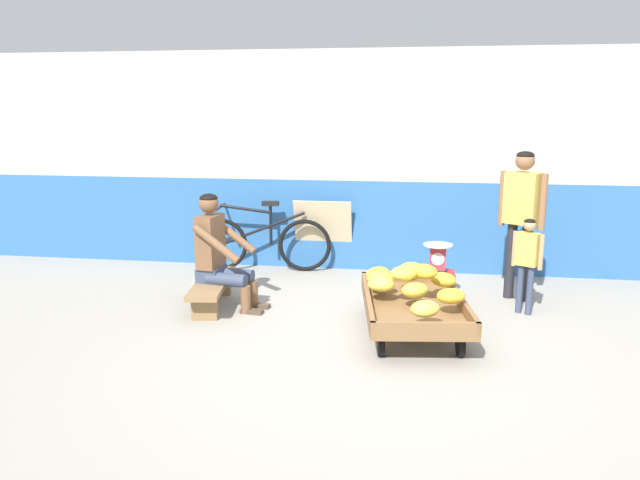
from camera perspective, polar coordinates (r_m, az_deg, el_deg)
ground_plane at (r=4.87m, az=4.48°, el=-11.21°), size 80.00×80.00×0.00m
back_wall at (r=7.34m, az=6.33°, el=7.34°), size 16.00×0.30×2.62m
banana_cart at (r=5.36m, az=8.83°, el=-6.32°), size 1.02×1.54×0.36m
banana_pile at (r=5.35m, az=8.56°, el=-3.89°), size 0.92×1.28×0.26m
low_bench at (r=6.11m, az=-10.18°, el=-4.42°), size 0.44×1.13×0.27m
vendor_seated at (r=5.98m, az=-9.56°, el=-1.12°), size 0.71×0.53×1.14m
plastic_crate at (r=6.34m, az=10.97°, el=-4.29°), size 0.36×0.28×0.30m
weighing_scale at (r=6.26m, az=11.08°, el=-1.64°), size 0.30×0.30×0.29m
bicycle_near_left at (r=7.34m, az=-5.46°, el=-0.21°), size 1.66×0.48×0.86m
sign_board at (r=7.37m, az=0.32°, el=0.52°), size 0.70×0.29×0.87m
customer_adult at (r=6.41m, az=18.56°, el=2.82°), size 0.42×0.34×1.53m
customer_child at (r=6.04m, az=19.04°, el=-1.42°), size 0.26×0.20×0.93m
shopping_bag at (r=5.89m, az=10.97°, el=-5.91°), size 0.18×0.12×0.24m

